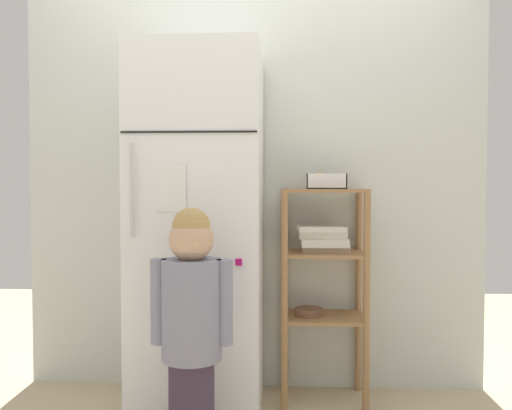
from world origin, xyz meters
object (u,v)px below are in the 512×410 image
object	(u,v)px
refrigerator	(199,232)
pantry_shelf_unit	(323,264)
fruit_bin	(323,182)
child_standing	(192,309)

from	to	relation	value
refrigerator	pantry_shelf_unit	world-z (taller)	refrigerator
fruit_bin	refrigerator	bearing A→B (deg)	-166.06
pantry_shelf_unit	fruit_bin	distance (m)	0.43
refrigerator	fruit_bin	bearing A→B (deg)	13.94
refrigerator	child_standing	world-z (taller)	refrigerator
refrigerator	pantry_shelf_unit	bearing A→B (deg)	12.85
refrigerator	child_standing	xyz separation A→B (m)	(0.05, -0.52, -0.27)
pantry_shelf_unit	refrigerator	bearing A→B (deg)	-167.15
child_standing	pantry_shelf_unit	bearing A→B (deg)	48.59
child_standing	fruit_bin	xyz separation A→B (m)	(0.58, 0.67, 0.52)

